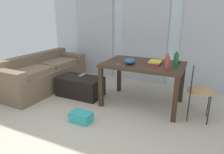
{
  "coord_description": "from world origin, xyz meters",
  "views": [
    {
      "loc": [
        1.31,
        -1.6,
        1.59
      ],
      "look_at": [
        -0.24,
        1.67,
        0.42
      ],
      "focal_mm": 31.61,
      "sensor_mm": 36.0,
      "label": 1
    }
  ],
  "objects_px": {
    "coffee_table": "(80,86)",
    "tv_remote_primary": "(82,75)",
    "shoebox": "(81,117)",
    "scissors": "(116,65)",
    "book_stack": "(155,62)",
    "tv_remote_on_table": "(178,62)",
    "couch": "(44,75)",
    "bottle_near": "(167,63)",
    "bottle_far": "(176,60)",
    "wire_chair": "(196,86)",
    "bowl": "(130,61)",
    "craft_table": "(143,68)"
  },
  "relations": [
    {
      "from": "bottle_near",
      "to": "book_stack",
      "type": "relative_size",
      "value": 0.89
    },
    {
      "from": "couch",
      "to": "book_stack",
      "type": "height_order",
      "value": "book_stack"
    },
    {
      "from": "coffee_table",
      "to": "bottle_near",
      "type": "bearing_deg",
      "value": -3.82
    },
    {
      "from": "wire_chair",
      "to": "book_stack",
      "type": "distance_m",
      "value": 0.77
    },
    {
      "from": "craft_table",
      "to": "shoebox",
      "type": "bearing_deg",
      "value": -122.69
    },
    {
      "from": "coffee_table",
      "to": "book_stack",
      "type": "height_order",
      "value": "book_stack"
    },
    {
      "from": "scissors",
      "to": "craft_table",
      "type": "bearing_deg",
      "value": 38.95
    },
    {
      "from": "shoebox",
      "to": "tv_remote_primary",
      "type": "bearing_deg",
      "value": 122.18
    },
    {
      "from": "wire_chair",
      "to": "bottle_near",
      "type": "distance_m",
      "value": 0.57
    },
    {
      "from": "craft_table",
      "to": "bottle_near",
      "type": "distance_m",
      "value": 0.56
    },
    {
      "from": "craft_table",
      "to": "bowl",
      "type": "xyz_separation_m",
      "value": [
        -0.19,
        -0.17,
        0.15
      ]
    },
    {
      "from": "bowl",
      "to": "scissors",
      "type": "bearing_deg",
      "value": -144.64
    },
    {
      "from": "wire_chair",
      "to": "bottle_far",
      "type": "height_order",
      "value": "bottle_far"
    },
    {
      "from": "bowl",
      "to": "bottle_far",
      "type": "bearing_deg",
      "value": 13.32
    },
    {
      "from": "tv_remote_on_table",
      "to": "scissors",
      "type": "height_order",
      "value": "tv_remote_on_table"
    },
    {
      "from": "bottle_far",
      "to": "shoebox",
      "type": "relative_size",
      "value": 0.75
    },
    {
      "from": "couch",
      "to": "book_stack",
      "type": "relative_size",
      "value": 7.06
    },
    {
      "from": "couch",
      "to": "tv_remote_primary",
      "type": "xyz_separation_m",
      "value": [
        0.93,
        0.12,
        0.08
      ]
    },
    {
      "from": "craft_table",
      "to": "book_stack",
      "type": "height_order",
      "value": "book_stack"
    },
    {
      "from": "wire_chair",
      "to": "shoebox",
      "type": "height_order",
      "value": "wire_chair"
    },
    {
      "from": "couch",
      "to": "wire_chair",
      "type": "relative_size",
      "value": 2.31
    },
    {
      "from": "wire_chair",
      "to": "tv_remote_primary",
      "type": "relative_size",
      "value": 4.81
    },
    {
      "from": "book_stack",
      "to": "shoebox",
      "type": "xyz_separation_m",
      "value": [
        -0.84,
        -1.06,
        -0.72
      ]
    },
    {
      "from": "wire_chair",
      "to": "tv_remote_on_table",
      "type": "xyz_separation_m",
      "value": [
        -0.35,
        0.42,
        0.25
      ]
    },
    {
      "from": "scissors",
      "to": "shoebox",
      "type": "relative_size",
      "value": 0.34
    },
    {
      "from": "coffee_table",
      "to": "bottle_near",
      "type": "xyz_separation_m",
      "value": [
        1.68,
        -0.11,
        0.69
      ]
    },
    {
      "from": "coffee_table",
      "to": "scissors",
      "type": "relative_size",
      "value": 7.88
    },
    {
      "from": "tv_remote_on_table",
      "to": "coffee_table",
      "type": "bearing_deg",
      "value": -160.92
    },
    {
      "from": "coffee_table",
      "to": "craft_table",
      "type": "distance_m",
      "value": 1.34
    },
    {
      "from": "couch",
      "to": "bowl",
      "type": "relative_size",
      "value": 10.11
    },
    {
      "from": "bottle_near",
      "to": "scissors",
      "type": "bearing_deg",
      "value": -177.56
    },
    {
      "from": "coffee_table",
      "to": "shoebox",
      "type": "height_order",
      "value": "coffee_table"
    },
    {
      "from": "scissors",
      "to": "bottle_far",
      "type": "bearing_deg",
      "value": 18.52
    },
    {
      "from": "book_stack",
      "to": "tv_remote_primary",
      "type": "xyz_separation_m",
      "value": [
        -1.46,
        -0.08,
        -0.4
      ]
    },
    {
      "from": "bowl",
      "to": "shoebox",
      "type": "relative_size",
      "value": 0.6
    },
    {
      "from": "book_stack",
      "to": "scissors",
      "type": "xyz_separation_m",
      "value": [
        -0.57,
        -0.36,
        -0.02
      ]
    },
    {
      "from": "shoebox",
      "to": "scissors",
      "type": "bearing_deg",
      "value": 69.14
    },
    {
      "from": "coffee_table",
      "to": "wire_chair",
      "type": "bearing_deg",
      "value": 0.28
    },
    {
      "from": "bottle_near",
      "to": "tv_remote_on_table",
      "type": "distance_m",
      "value": 0.56
    },
    {
      "from": "couch",
      "to": "shoebox",
      "type": "relative_size",
      "value": 6.03
    },
    {
      "from": "coffee_table",
      "to": "tv_remote_primary",
      "type": "xyz_separation_m",
      "value": [
        -0.03,
        0.13,
        0.2
      ]
    },
    {
      "from": "craft_table",
      "to": "shoebox",
      "type": "relative_size",
      "value": 4.11
    },
    {
      "from": "wire_chair",
      "to": "shoebox",
      "type": "bearing_deg",
      "value": -150.74
    },
    {
      "from": "bottle_near",
      "to": "tv_remote_primary",
      "type": "relative_size",
      "value": 1.41
    },
    {
      "from": "book_stack",
      "to": "tv_remote_on_table",
      "type": "xyz_separation_m",
      "value": [
        0.35,
        0.21,
        -0.01
      ]
    },
    {
      "from": "couch",
      "to": "shoebox",
      "type": "xyz_separation_m",
      "value": [
        1.55,
        -0.87,
        -0.24
      ]
    },
    {
      "from": "couch",
      "to": "coffee_table",
      "type": "bearing_deg",
      "value": -0.86
    },
    {
      "from": "coffee_table",
      "to": "book_stack",
      "type": "distance_m",
      "value": 1.56
    },
    {
      "from": "tv_remote_primary",
      "to": "coffee_table",
      "type": "bearing_deg",
      "value": -76.93
    },
    {
      "from": "wire_chair",
      "to": "book_stack",
      "type": "bearing_deg",
      "value": 163.92
    }
  ]
}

